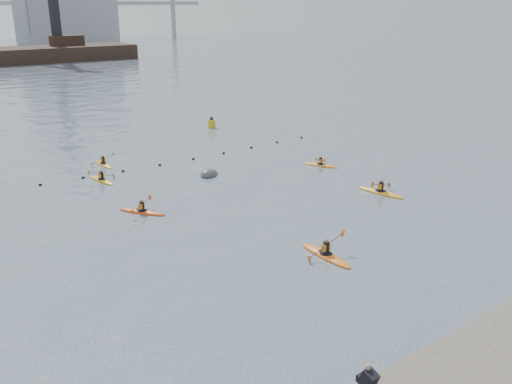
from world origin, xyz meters
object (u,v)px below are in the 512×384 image
Objects in this scene: mooring_buoy at (209,175)px; nav_buoy at (212,123)px; kayaker_1 at (380,192)px; kayaker_4 at (320,165)px; kayaker_2 at (142,211)px; kayaker_5 at (103,164)px; kayaker_3 at (102,180)px; kayaker_0 at (326,255)px.

mooring_buoy is 1.43× the size of nav_buoy.
kayaker_1 is 1.27× the size of kayaker_4.
kayaker_1 is at bearing -57.21° from kayaker_2.
mooring_buoy is 16.23m from nav_buoy.
kayaker_5 is at bearing 46.01° from kayaker_2.
kayaker_5 reaches higher than kayaker_4.
kayaker_1 reaches higher than kayaker_5.
kayaker_5 is 8.98m from mooring_buoy.
mooring_buoy is at bearing -55.53° from kayaker_5.
nav_buoy is (15.95, 17.98, 0.32)m from kayaker_2.
kayaker_1 is at bearing -93.45° from nav_buoy.
kayaker_1 is at bearing 54.69° from kayaker_4.
kayaker_3 is at bearing -146.08° from nav_buoy.
kayaker_2 reaches higher than mooring_buoy.
kayaker_4 is at bearing -30.34° from kayaker_2.
kayaker_0 is 16.18m from kayaker_4.
kayaker_5 reaches higher than mooring_buoy.
kayaker_0 is at bearing 22.30° from kayaker_4.
kayaker_1 is 24.10m from nav_buoy.
kayaker_1 is 2.59× the size of nav_buoy.
kayaker_3 reaches higher than kayaker_4.
kayaker_1 is at bearing -56.99° from kayaker_5.
kayaker_1 reaches higher than kayaker_3.
kayaker_1 is at bearing 27.71° from kayaker_0.
kayaker_1 is at bearing -55.19° from mooring_buoy.
kayaker_4 is 8.85m from mooring_buoy.
nav_buoy is (1.45, 24.05, 0.31)m from kayaker_1.
nav_buoy is at bearing 57.96° from mooring_buoy.
kayaker_0 is 2.56× the size of nav_buoy.
kayaker_4 is (15.35, -6.31, -0.01)m from kayaker_3.
kayaker_2 is at bearing -102.33° from kayaker_5.
kayaker_0 is at bearing -110.79° from nav_buoy.
kayaker_3 is 16.60m from kayaker_4.
kayaker_2 is 1.06× the size of kayaker_4.
nav_buoy reaches higher than mooring_buoy.
kayaker_4 is at bearing 49.03° from kayaker_0.
kayaker_1 is 19.61m from kayaker_3.
mooring_buoy is (5.45, -7.15, -0.09)m from kayaker_5.
kayaker_4 is 2.03× the size of nav_buoy.
kayaker_1 reaches higher than kayaker_4.
kayaker_3 is 1.07× the size of kayaker_5.
nav_buoy is at bearing -117.40° from kayaker_4.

